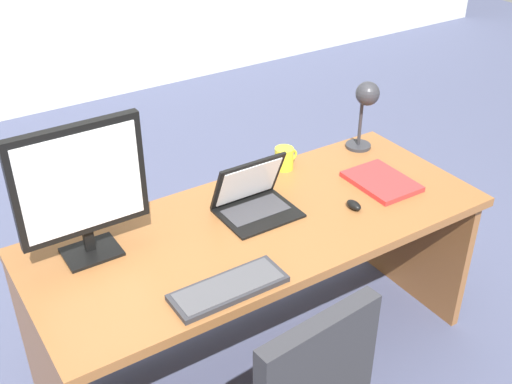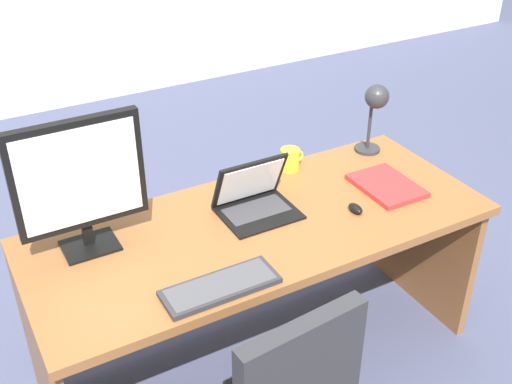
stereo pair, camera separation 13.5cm
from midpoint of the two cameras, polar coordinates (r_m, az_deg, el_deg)
name	(u,v)px [view 1 (the left image)]	position (r m, az deg, el deg)	size (l,w,h in m)	color
ground	(129,207)	(4.05, -12.28, -1.33)	(12.00, 12.00, 0.00)	#474C6B
desk	(255,257)	(2.65, -1.60, -5.87)	(1.84, 0.76, 0.74)	brown
monitor	(81,185)	(2.27, -17.15, 0.57)	(0.46, 0.16, 0.52)	black
laptop	(252,195)	(2.54, -1.85, -0.29)	(0.30, 0.25, 0.23)	black
keyboard	(229,288)	(2.17, -4.29, -8.62)	(0.40, 0.15, 0.02)	#2D2D33
mouse	(354,205)	(2.59, 7.31, -1.20)	(0.04, 0.08, 0.03)	black
desk_lamp	(366,102)	(2.96, 8.56, 7.98)	(0.12, 0.15, 0.34)	#2D2D33
book	(381,182)	(2.78, 9.84, 0.91)	(0.23, 0.30, 0.02)	red
coffee_mug	(284,158)	(2.84, 1.21, 3.03)	(0.11, 0.09, 0.10)	yellow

